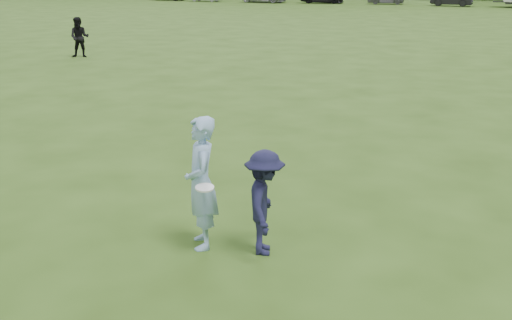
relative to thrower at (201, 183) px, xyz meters
The scene contains 5 objects.
ground 1.30m from the thrower, 53.21° to the left, with size 200.00×200.00×0.00m, color #2E4914.
thrower is the anchor object (origin of this frame).
defender 0.99m from the thrower, ahead, with size 1.02×0.59×1.58m, color #191938.
player_far_a 21.11m from the thrower, 130.51° to the left, with size 0.89×0.69×1.83m, color black.
disc_in_play 0.40m from the thrower, 57.28° to the right, with size 0.32×0.32×0.07m.
Camera 1 is at (3.12, -8.18, 4.07)m, focal length 42.00 mm.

